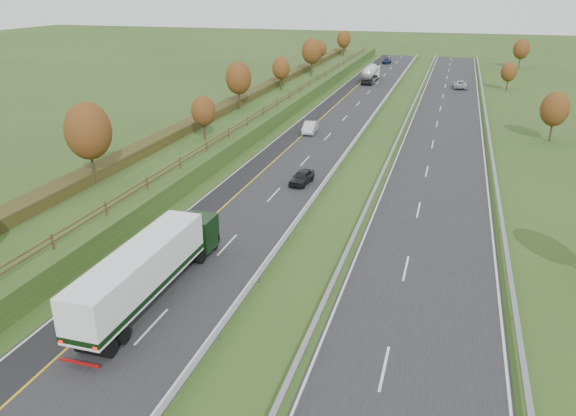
% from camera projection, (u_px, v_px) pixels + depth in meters
% --- Properties ---
extents(ground, '(400.00, 400.00, 0.00)m').
position_uv_depth(ground, '(372.00, 148.00, 71.31)').
color(ground, '#2D4A1A').
rests_on(ground, ground).
extents(near_carriageway, '(10.50, 200.00, 0.04)m').
position_uv_depth(near_carriageway, '(320.00, 134.00, 77.88)').
color(near_carriageway, black).
rests_on(near_carriageway, ground).
extents(far_carriageway, '(10.50, 200.00, 0.04)m').
position_uv_depth(far_carriageway, '(443.00, 143.00, 73.52)').
color(far_carriageway, black).
rests_on(far_carriageway, ground).
extents(hard_shoulder, '(3.00, 200.00, 0.04)m').
position_uv_depth(hard_shoulder, '(294.00, 132.00, 78.87)').
color(hard_shoulder, black).
rests_on(hard_shoulder, ground).
extents(lane_markings, '(26.75, 200.00, 0.01)m').
position_uv_depth(lane_markings, '(366.00, 138.00, 76.07)').
color(lane_markings, silver).
rests_on(lane_markings, near_carriageway).
extents(embankment_left, '(12.00, 200.00, 2.00)m').
position_uv_depth(embankment_left, '(233.00, 121.00, 80.96)').
color(embankment_left, '#2D4A1A').
rests_on(embankment_left, ground).
extents(hedge_left, '(2.20, 180.00, 1.10)m').
position_uv_depth(hedge_left, '(220.00, 110.00, 80.92)').
color(hedge_left, '#313315').
rests_on(hedge_left, embankment_left).
extents(fence_left, '(0.12, 189.06, 1.20)m').
position_uv_depth(fence_left, '(261.00, 112.00, 78.77)').
color(fence_left, '#422B19').
rests_on(fence_left, embankment_left).
extents(median_barrier_near, '(0.32, 200.00, 0.71)m').
position_uv_depth(median_barrier_near, '(361.00, 133.00, 76.15)').
color(median_barrier_near, gray).
rests_on(median_barrier_near, ground).
extents(median_barrier_far, '(0.32, 200.00, 0.71)m').
position_uv_depth(median_barrier_far, '(399.00, 136.00, 74.80)').
color(median_barrier_far, gray).
rests_on(median_barrier_far, ground).
extents(outer_barrier_far, '(0.32, 200.00, 0.71)m').
position_uv_depth(outer_barrier_far, '(490.00, 142.00, 71.76)').
color(outer_barrier_far, gray).
rests_on(outer_barrier_far, ground).
extents(trees_left, '(6.64, 164.30, 7.66)m').
position_uv_depth(trees_left, '(225.00, 88.00, 75.89)').
color(trees_left, '#2D2116').
rests_on(trees_left, embankment_left).
extents(trees_far, '(8.45, 118.60, 7.12)m').
position_uv_depth(trees_far, '(533.00, 81.00, 94.48)').
color(trees_far, '#2D2116').
rests_on(trees_far, ground).
extents(box_lorry, '(2.58, 16.28, 4.06)m').
position_uv_depth(box_lorry, '(149.00, 267.00, 36.05)').
color(box_lorry, black).
rests_on(box_lorry, near_carriageway).
extents(road_tanker, '(2.40, 11.22, 3.46)m').
position_uv_depth(road_tanker, '(371.00, 73.00, 120.02)').
color(road_tanker, silver).
rests_on(road_tanker, near_carriageway).
extents(car_dark_near, '(2.10, 4.27, 1.40)m').
position_uv_depth(car_dark_near, '(302.00, 177.00, 58.12)').
color(car_dark_near, black).
rests_on(car_dark_near, near_carriageway).
extents(car_silver_mid, '(1.99, 4.84, 1.56)m').
position_uv_depth(car_silver_mid, '(310.00, 127.00, 78.38)').
color(car_silver_mid, silver).
rests_on(car_silver_mid, near_carriageway).
extents(car_small_far, '(2.16, 4.85, 1.38)m').
position_uv_depth(car_small_far, '(387.00, 61.00, 149.22)').
color(car_small_far, '#131E3B').
rests_on(car_small_far, near_carriageway).
extents(car_oncoming, '(2.79, 5.64, 1.54)m').
position_uv_depth(car_oncoming, '(460.00, 84.00, 112.87)').
color(car_oncoming, '#B9B9BE').
rests_on(car_oncoming, far_carriageway).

